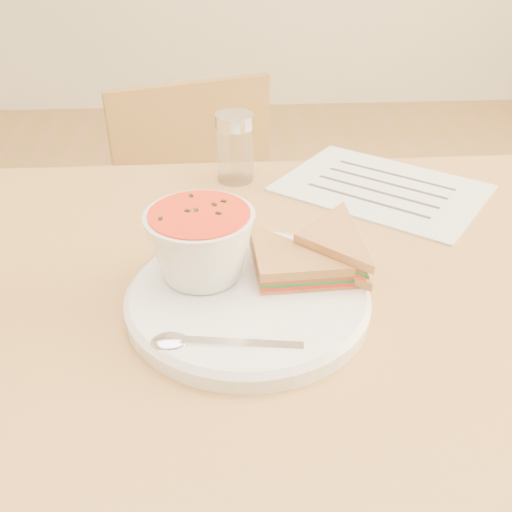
{
  "coord_description": "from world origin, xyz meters",
  "views": [
    {
      "loc": [
        -0.02,
        -0.52,
        1.12
      ],
      "look_at": [
        0.02,
        -0.02,
        0.8
      ],
      "focal_mm": 40.0,
      "sensor_mm": 36.0,
      "label": 1
    }
  ],
  "objects_px": {
    "chair_far": "(220,281)",
    "soup_bowl": "(201,248)",
    "dining_table": "(244,491)",
    "plate": "(248,299)",
    "condiment_shaker": "(235,148)"
  },
  "relations": [
    {
      "from": "soup_bowl",
      "to": "condiment_shaker",
      "type": "relative_size",
      "value": 1.12
    },
    {
      "from": "condiment_shaker",
      "to": "chair_far",
      "type": "bearing_deg",
      "value": 98.1
    },
    {
      "from": "plate",
      "to": "soup_bowl",
      "type": "distance_m",
      "value": 0.07
    },
    {
      "from": "dining_table",
      "to": "chair_far",
      "type": "height_order",
      "value": "chair_far"
    },
    {
      "from": "chair_far",
      "to": "plate",
      "type": "xyz_separation_m",
      "value": [
        0.03,
        -0.55,
        0.36
      ]
    },
    {
      "from": "plate",
      "to": "soup_bowl",
      "type": "bearing_deg",
      "value": 147.07
    },
    {
      "from": "plate",
      "to": "soup_bowl",
      "type": "xyz_separation_m",
      "value": [
        -0.05,
        0.03,
        0.05
      ]
    },
    {
      "from": "soup_bowl",
      "to": "condiment_shaker",
      "type": "distance_m",
      "value": 0.29
    },
    {
      "from": "soup_bowl",
      "to": "condiment_shaker",
      "type": "height_order",
      "value": "condiment_shaker"
    },
    {
      "from": "plate",
      "to": "soup_bowl",
      "type": "relative_size",
      "value": 2.24
    },
    {
      "from": "dining_table",
      "to": "plate",
      "type": "bearing_deg",
      "value": -78.64
    },
    {
      "from": "soup_bowl",
      "to": "plate",
      "type": "bearing_deg",
      "value": -32.93
    },
    {
      "from": "chair_far",
      "to": "soup_bowl",
      "type": "height_order",
      "value": "soup_bowl"
    },
    {
      "from": "dining_table",
      "to": "chair_far",
      "type": "relative_size",
      "value": 1.26
    },
    {
      "from": "chair_far",
      "to": "soup_bowl",
      "type": "xyz_separation_m",
      "value": [
        -0.01,
        -0.52,
        0.41
      ]
    }
  ]
}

